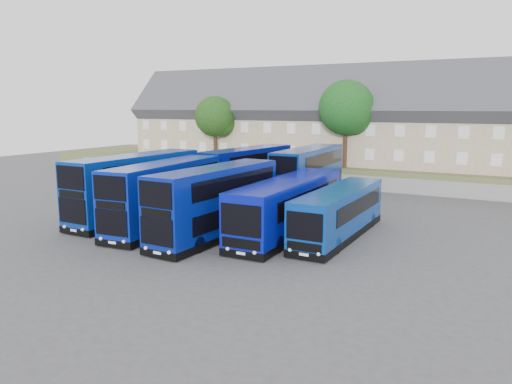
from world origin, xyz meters
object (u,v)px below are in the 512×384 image
Objects in this scene: coach_east_a at (288,207)px; dd_front_mid at (165,196)px; tree_west at (216,118)px; dd_front_left at (136,188)px; tree_mid at (348,110)px.

dd_front_mid is at bearing -163.41° from coach_east_a.
dd_front_mid reaches higher than coach_east_a.
dd_front_left is at bearing -72.30° from tree_west.
dd_front_left is 1.59× the size of tree_west.
dd_front_left is at bearing -111.54° from tree_mid.
coach_east_a is 1.46× the size of tree_mid.
tree_west is at bearing 108.35° from dd_front_left.
dd_front_left is at bearing 155.98° from dd_front_mid.
tree_west is (-19.08, 20.76, 5.26)m from coach_east_a.
dd_front_mid is 25.17m from tree_mid.
coach_east_a is (8.19, 2.69, -0.46)m from dd_front_mid.
dd_front_mid is 26.29m from tree_west.
tree_west reaches higher than dd_front_mid.
tree_mid is (-3.08, 21.26, 6.27)m from coach_east_a.
dd_front_mid is 0.87× the size of coach_east_a.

